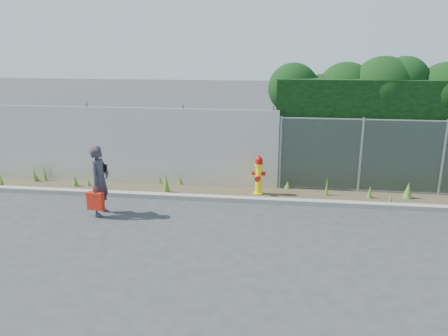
% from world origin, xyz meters
% --- Properties ---
extents(ground, '(80.00, 80.00, 0.00)m').
position_xyz_m(ground, '(0.00, 0.00, 0.00)').
color(ground, '#333335').
rests_on(ground, ground).
extents(curb, '(16.00, 0.22, 0.12)m').
position_xyz_m(curb, '(0.00, 1.80, 0.06)').
color(curb, gray).
rests_on(curb, ground).
extents(weed_strip, '(16.00, 1.33, 0.53)m').
position_xyz_m(weed_strip, '(1.07, 2.40, 0.12)').
color(weed_strip, '#433826').
rests_on(weed_strip, ground).
extents(corrugated_fence, '(8.50, 0.21, 2.30)m').
position_xyz_m(corrugated_fence, '(-3.25, 3.01, 1.10)').
color(corrugated_fence, silver).
rests_on(corrugated_fence, ground).
extents(chainlink_fence, '(6.50, 0.07, 2.05)m').
position_xyz_m(chainlink_fence, '(4.25, 3.00, 1.03)').
color(chainlink_fence, gray).
rests_on(chainlink_fence, ground).
extents(hedge, '(7.57, 2.04, 3.60)m').
position_xyz_m(hedge, '(4.32, 4.04, 2.01)').
color(hedge, black).
rests_on(hedge, ground).
extents(fire_hydrant, '(0.36, 0.33, 1.09)m').
position_xyz_m(fire_hydrant, '(0.50, 2.41, 0.53)').
color(fire_hydrant, '#FFEB0D').
rests_on(fire_hydrant, ground).
extents(woman, '(0.47, 0.66, 1.68)m').
position_xyz_m(woman, '(-3.12, 0.53, 0.84)').
color(woman, '#0E4E5A').
rests_on(woman, ground).
extents(red_tote_bag, '(0.39, 0.14, 0.51)m').
position_xyz_m(red_tote_bag, '(-3.17, 0.32, 0.41)').
color(red_tote_bag, red).
extents(black_shoulder_bag, '(0.25, 0.10, 0.19)m').
position_xyz_m(black_shoulder_bag, '(-3.12, 0.69, 1.09)').
color(black_shoulder_bag, black).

